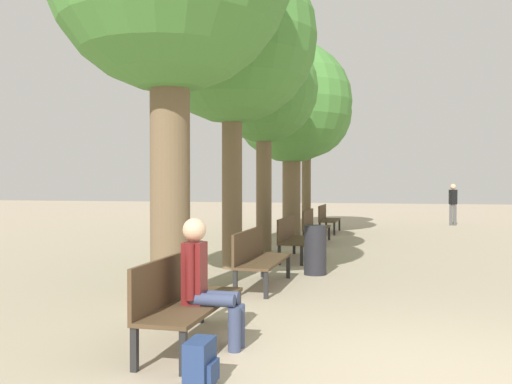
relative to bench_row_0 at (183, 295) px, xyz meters
name	(u,v)px	position (x,y,z in m)	size (l,w,h in m)	color
ground_plane	(414,372)	(2.27, -0.32, -0.51)	(80.00, 80.00, 0.00)	tan
bench_row_0	(183,295)	(0.00, 0.00, 0.00)	(0.54, 1.88, 0.90)	#4C3823
bench_row_1	(257,255)	(0.00, 3.30, 0.00)	(0.54, 1.88, 0.90)	#4C3823
bench_row_2	(293,236)	(0.00, 6.60, 0.00)	(0.54, 1.88, 0.90)	#4C3823
bench_row_3	(313,225)	(0.00, 9.90, 0.00)	(0.54, 1.88, 0.90)	#4C3823
bench_row_4	(327,217)	(0.00, 13.20, 0.00)	(0.54, 1.88, 0.90)	#4C3823
tree_row_1	(232,40)	(-0.92, 5.06, 3.87)	(3.27, 3.27, 6.05)	brown
tree_row_2	(264,90)	(-0.92, 7.85, 3.34)	(2.60, 2.60, 5.21)	brown
tree_row_3	(292,104)	(-0.92, 11.73, 3.54)	(3.68, 3.68, 5.93)	brown
tree_row_4	(306,113)	(-0.92, 14.84, 3.61)	(3.23, 3.23, 5.76)	brown
person_seated	(205,279)	(0.25, -0.05, 0.18)	(0.62, 0.35, 1.30)	#384260
backpack	(201,364)	(0.58, -1.14, -0.32)	(0.22, 0.34, 0.39)	navy
pedestrian_near	(453,202)	(4.35, 17.43, 0.40)	(0.32, 0.27, 1.59)	#4C4C4C
trash_bin	(315,250)	(0.74, 4.68, -0.07)	(0.40, 0.40, 0.88)	#232328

